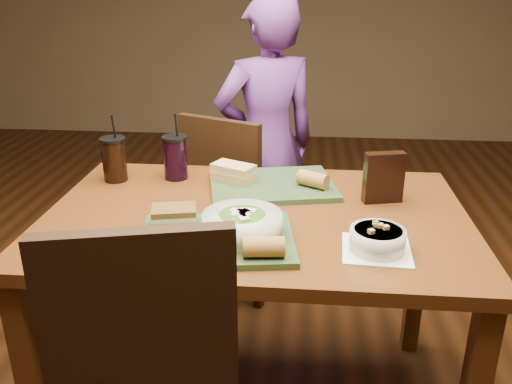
% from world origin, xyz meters
% --- Properties ---
extents(dining_table, '(1.30, 0.85, 0.75)m').
position_xyz_m(dining_table, '(0.00, 0.00, 0.66)').
color(dining_table, '#582E11').
rests_on(dining_table, ground).
extents(chair_far, '(0.51, 0.52, 0.89)m').
position_xyz_m(chair_far, '(-0.21, 0.70, 0.50)').
color(chair_far, black).
rests_on(chair_far, ground).
extents(diner, '(0.59, 0.51, 1.37)m').
position_xyz_m(diner, '(-0.03, 0.93, 0.69)').
color(diner, '#5E2D7B').
rests_on(diner, ground).
extents(tray_near, '(0.46, 0.38, 0.02)m').
position_xyz_m(tray_near, '(-0.09, -0.21, 0.76)').
color(tray_near, '#304825').
rests_on(tray_near, dining_table).
extents(tray_far, '(0.48, 0.40, 0.02)m').
position_xyz_m(tray_far, '(0.04, 0.22, 0.76)').
color(tray_far, '#304825').
rests_on(tray_far, dining_table).
extents(salad_bowl, '(0.22, 0.22, 0.07)m').
position_xyz_m(salad_bowl, '(-0.02, -0.19, 0.80)').
color(salad_bowl, silver).
rests_on(salad_bowl, tray_near).
extents(soup_bowl, '(0.19, 0.19, 0.07)m').
position_xyz_m(soup_bowl, '(0.34, -0.22, 0.78)').
color(soup_bowl, white).
rests_on(soup_bowl, dining_table).
extents(sandwich_near, '(0.14, 0.11, 0.06)m').
position_xyz_m(sandwich_near, '(-0.22, -0.15, 0.80)').
color(sandwich_near, '#593819').
rests_on(sandwich_near, tray_near).
extents(sandwich_far, '(0.16, 0.13, 0.06)m').
position_xyz_m(sandwich_far, '(-0.10, 0.23, 0.80)').
color(sandwich_far, tan).
rests_on(sandwich_far, tray_far).
extents(baguette_near, '(0.11, 0.07, 0.05)m').
position_xyz_m(baguette_near, '(0.05, -0.31, 0.79)').
color(baguette_near, '#AD7533').
rests_on(baguette_near, tray_near).
extents(baguette_far, '(0.12, 0.10, 0.05)m').
position_xyz_m(baguette_far, '(0.17, 0.20, 0.79)').
color(baguette_far, '#AD7533').
rests_on(baguette_far, tray_far).
extents(cup_cola, '(0.09, 0.09, 0.24)m').
position_xyz_m(cup_cola, '(-0.53, 0.24, 0.83)').
color(cup_cola, black).
rests_on(cup_cola, dining_table).
extents(cup_berry, '(0.09, 0.09, 0.24)m').
position_xyz_m(cup_berry, '(-0.32, 0.28, 0.83)').
color(cup_berry, black).
rests_on(cup_berry, dining_table).
extents(chip_bag, '(0.13, 0.07, 0.17)m').
position_xyz_m(chip_bag, '(0.40, 0.13, 0.83)').
color(chip_bag, black).
rests_on(chip_bag, dining_table).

